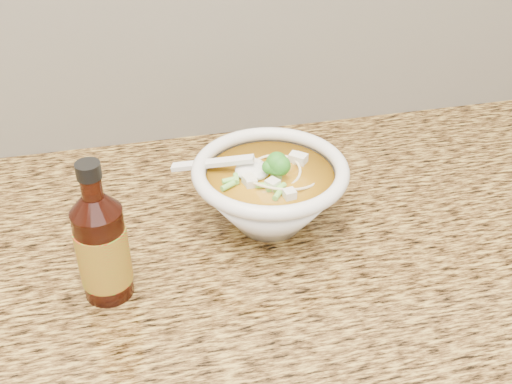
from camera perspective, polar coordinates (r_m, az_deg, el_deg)
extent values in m
cube|color=beige|center=(1.03, -17.43, 15.90)|extent=(4.00, 0.02, 0.50)
cube|color=#AB893E|center=(0.89, -14.94, -7.42)|extent=(4.00, 0.68, 0.04)
cylinder|color=silver|center=(0.92, 1.22, -2.44)|extent=(0.09, 0.09, 0.01)
torus|color=silver|center=(0.87, 1.29, 1.96)|extent=(0.22, 0.22, 0.02)
torus|color=beige|center=(0.86, 1.30, 0.78)|extent=(0.12, 0.12, 0.00)
torus|color=beige|center=(0.87, 1.28, 1.44)|extent=(0.10, 0.10, 0.00)
torus|color=beige|center=(0.87, 2.04, 0.97)|extent=(0.11, 0.11, 0.00)
torus|color=beige|center=(0.88, -0.07, 1.54)|extent=(0.11, 0.11, 0.00)
torus|color=beige|center=(0.88, 2.17, 1.48)|extent=(0.08, 0.08, 0.00)
torus|color=beige|center=(0.89, 1.86, 1.46)|extent=(0.12, 0.12, 0.00)
torus|color=beige|center=(0.87, 2.25, 0.36)|extent=(0.13, 0.13, 0.00)
torus|color=beige|center=(0.89, 1.49, 1.30)|extent=(0.09, 0.09, 0.00)
torus|color=beige|center=(0.89, 2.07, 1.13)|extent=(0.08, 0.08, 0.00)
cube|color=silver|center=(0.91, 1.84, 3.42)|extent=(0.02, 0.02, 0.02)
cube|color=silver|center=(0.84, 2.81, 0.50)|extent=(0.03, 0.03, 0.02)
cube|color=silver|center=(0.87, -2.17, 1.99)|extent=(0.02, 0.02, 0.02)
cube|color=silver|center=(0.85, 2.95, 0.68)|extent=(0.02, 0.02, 0.02)
cube|color=silver|center=(0.87, 4.30, 1.68)|extent=(0.02, 0.02, 0.02)
cube|color=silver|center=(0.86, -1.03, 1.25)|extent=(0.03, 0.03, 0.02)
cube|color=silver|center=(0.89, 0.13, 2.60)|extent=(0.02, 0.02, 0.01)
ellipsoid|color=#196014|center=(0.85, 1.84, 2.35)|extent=(0.04, 0.04, 0.04)
cylinder|color=#7CCD4E|center=(0.85, 4.61, 0.75)|extent=(0.02, 0.02, 0.01)
cylinder|color=#7CCD4E|center=(0.91, -1.90, 3.28)|extent=(0.02, 0.01, 0.01)
cylinder|color=#7CCD4E|center=(0.82, 3.14, -0.45)|extent=(0.02, 0.01, 0.01)
cylinder|color=#7CCD4E|center=(0.85, 2.09, 0.73)|extent=(0.02, 0.02, 0.01)
cylinder|color=#7CCD4E|center=(0.88, 3.06, 2.15)|extent=(0.02, 0.02, 0.01)
cylinder|color=#7CCD4E|center=(0.90, 0.98, 3.16)|extent=(0.02, 0.02, 0.01)
cylinder|color=#7CCD4E|center=(0.85, -1.56, 0.87)|extent=(0.02, 0.02, 0.01)
cylinder|color=#7CCD4E|center=(0.84, -0.10, 0.42)|extent=(0.02, 0.02, 0.01)
ellipsoid|color=silver|center=(0.87, -0.31, 1.96)|extent=(0.05, 0.05, 0.02)
cube|color=silver|center=(0.88, -3.90, 2.59)|extent=(0.11, 0.05, 0.03)
cylinder|color=#320D06|center=(0.79, -13.42, -5.29)|extent=(0.07, 0.07, 0.13)
cylinder|color=#320D06|center=(0.74, -14.43, 0.42)|extent=(0.03, 0.03, 0.03)
cylinder|color=black|center=(0.72, -14.68, 1.87)|extent=(0.03, 0.03, 0.02)
cylinder|color=red|center=(0.79, -13.40, -5.43)|extent=(0.08, 0.08, 0.08)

